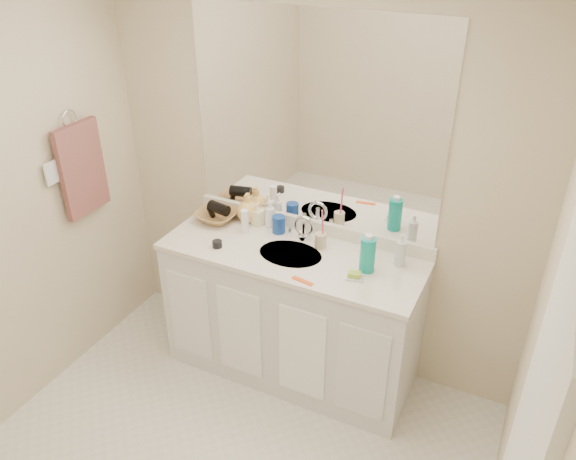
# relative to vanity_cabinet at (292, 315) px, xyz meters

# --- Properties ---
(wall_back) EXTENTS (2.60, 0.02, 2.40)m
(wall_back) POSITION_rel_vanity_cabinet_xyz_m (0.00, 0.28, 0.77)
(wall_back) COLOR beige
(wall_back) RESTS_ON floor
(wall_right) EXTENTS (0.02, 2.60, 2.40)m
(wall_right) POSITION_rel_vanity_cabinet_xyz_m (1.30, -1.02, 0.77)
(wall_right) COLOR beige
(wall_right) RESTS_ON floor
(vanity_cabinet) EXTENTS (1.50, 0.55, 0.85)m
(vanity_cabinet) POSITION_rel_vanity_cabinet_xyz_m (0.00, 0.00, 0.00)
(vanity_cabinet) COLOR silver
(vanity_cabinet) RESTS_ON floor
(countertop) EXTENTS (1.52, 0.57, 0.03)m
(countertop) POSITION_rel_vanity_cabinet_xyz_m (0.00, 0.00, 0.44)
(countertop) COLOR silver
(countertop) RESTS_ON vanity_cabinet
(backsplash) EXTENTS (1.52, 0.03, 0.08)m
(backsplash) POSITION_rel_vanity_cabinet_xyz_m (0.00, 0.26, 0.50)
(backsplash) COLOR white
(backsplash) RESTS_ON countertop
(sink_basin) EXTENTS (0.37, 0.37, 0.02)m
(sink_basin) POSITION_rel_vanity_cabinet_xyz_m (0.00, -0.02, 0.44)
(sink_basin) COLOR beige
(sink_basin) RESTS_ON countertop
(faucet) EXTENTS (0.02, 0.02, 0.11)m
(faucet) POSITION_rel_vanity_cabinet_xyz_m (0.00, 0.16, 0.51)
(faucet) COLOR silver
(faucet) RESTS_ON countertop
(mirror) EXTENTS (1.48, 0.01, 1.20)m
(mirror) POSITION_rel_vanity_cabinet_xyz_m (0.00, 0.27, 1.14)
(mirror) COLOR white
(mirror) RESTS_ON wall_back
(blue_mug) EXTENTS (0.09, 0.09, 0.11)m
(blue_mug) POSITION_rel_vanity_cabinet_xyz_m (-0.17, 0.17, 0.51)
(blue_mug) COLOR navy
(blue_mug) RESTS_ON countertop
(tan_cup) EXTENTS (0.09, 0.09, 0.09)m
(tan_cup) POSITION_rel_vanity_cabinet_xyz_m (0.13, 0.12, 0.50)
(tan_cup) COLOR beige
(tan_cup) RESTS_ON countertop
(toothbrush) EXTENTS (0.01, 0.04, 0.20)m
(toothbrush) POSITION_rel_vanity_cabinet_xyz_m (0.14, 0.12, 0.60)
(toothbrush) COLOR #E83D63
(toothbrush) RESTS_ON tan_cup
(mouthwash_bottle) EXTENTS (0.10, 0.10, 0.20)m
(mouthwash_bottle) POSITION_rel_vanity_cabinet_xyz_m (0.44, 0.01, 0.55)
(mouthwash_bottle) COLOR #0D9C8E
(mouthwash_bottle) RESTS_ON countertop
(clear_pump_bottle) EXTENTS (0.07, 0.07, 0.15)m
(clear_pump_bottle) POSITION_rel_vanity_cabinet_xyz_m (0.59, 0.14, 0.53)
(clear_pump_bottle) COLOR silver
(clear_pump_bottle) RESTS_ON countertop
(soap_dish) EXTENTS (0.10, 0.09, 0.01)m
(soap_dish) POSITION_rel_vanity_cabinet_xyz_m (0.41, -0.09, 0.46)
(soap_dish) COLOR silver
(soap_dish) RESTS_ON countertop
(green_soap) EXTENTS (0.07, 0.06, 0.02)m
(green_soap) POSITION_rel_vanity_cabinet_xyz_m (0.41, -0.09, 0.48)
(green_soap) COLOR #A1C12F
(green_soap) RESTS_ON soap_dish
(orange_comb) EXTENTS (0.13, 0.05, 0.01)m
(orange_comb) POSITION_rel_vanity_cabinet_xyz_m (0.18, -0.24, 0.46)
(orange_comb) COLOR #EF5319
(orange_comb) RESTS_ON countertop
(dark_jar) EXTENTS (0.06, 0.06, 0.04)m
(dark_jar) POSITION_rel_vanity_cabinet_xyz_m (-0.41, -0.14, 0.47)
(dark_jar) COLOR black
(dark_jar) RESTS_ON countertop
(extra_white_bottle) EXTENTS (0.06, 0.06, 0.15)m
(extra_white_bottle) POSITION_rel_vanity_cabinet_xyz_m (-0.35, 0.08, 0.53)
(extra_white_bottle) COLOR white
(extra_white_bottle) RESTS_ON countertop
(soap_bottle_white) EXTENTS (0.07, 0.07, 0.17)m
(soap_bottle_white) POSITION_rel_vanity_cabinet_xyz_m (-0.25, 0.21, 0.54)
(soap_bottle_white) COLOR white
(soap_bottle_white) RESTS_ON countertop
(soap_bottle_cream) EXTENTS (0.08, 0.08, 0.15)m
(soap_bottle_cream) POSITION_rel_vanity_cabinet_xyz_m (-0.33, 0.20, 0.53)
(soap_bottle_cream) COLOR #FDFCCE
(soap_bottle_cream) RESTS_ON countertop
(soap_bottle_yellow) EXTENTS (0.15, 0.15, 0.19)m
(soap_bottle_yellow) POSITION_rel_vanity_cabinet_xyz_m (-0.40, 0.21, 0.55)
(soap_bottle_yellow) COLOR #F9C260
(soap_bottle_yellow) RESTS_ON countertop
(wicker_basket) EXTENTS (0.26, 0.26, 0.06)m
(wicker_basket) POSITION_rel_vanity_cabinet_xyz_m (-0.58, 0.13, 0.49)
(wicker_basket) COLOR olive
(wicker_basket) RESTS_ON countertop
(hair_dryer) EXTENTS (0.15, 0.10, 0.07)m
(hair_dryer) POSITION_rel_vanity_cabinet_xyz_m (-0.56, 0.13, 0.54)
(hair_dryer) COLOR black
(hair_dryer) RESTS_ON wicker_basket
(towel_ring) EXTENTS (0.01, 0.11, 0.11)m
(towel_ring) POSITION_rel_vanity_cabinet_xyz_m (-1.27, -0.25, 1.12)
(towel_ring) COLOR silver
(towel_ring) RESTS_ON wall_left
(hand_towel) EXTENTS (0.04, 0.32, 0.55)m
(hand_towel) POSITION_rel_vanity_cabinet_xyz_m (-1.25, -0.25, 0.82)
(hand_towel) COLOR brown
(hand_towel) RESTS_ON towel_ring
(switch_plate) EXTENTS (0.01, 0.08, 0.13)m
(switch_plate) POSITION_rel_vanity_cabinet_xyz_m (-1.27, -0.45, 0.88)
(switch_plate) COLOR silver
(switch_plate) RESTS_ON wall_left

